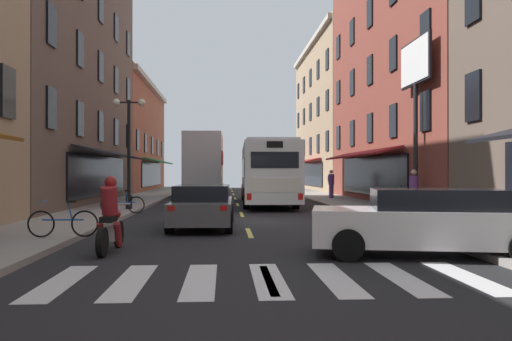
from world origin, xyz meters
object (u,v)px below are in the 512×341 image
object	(u,v)px
billboard_sign	(416,79)
street_lamp_twin	(129,148)
pedestrian_near	(331,183)
sedan_near	(203,206)
sedan_mid	(207,183)
sedan_far	(428,222)
bicycle_near	(123,204)
box_truck	(205,166)
motorcycle_rider	(111,220)
pedestrian_mid	(414,190)
transit_bus	(267,172)
bicycle_mid	(63,223)

from	to	relation	value
billboard_sign	street_lamp_twin	size ratio (longest dim) A/B	1.46
pedestrian_near	billboard_sign	bearing A→B (deg)	90.72
sedan_near	sedan_mid	world-z (taller)	sedan_mid
pedestrian_near	street_lamp_twin	distance (m)	13.97
sedan_far	bicycle_near	distance (m)	12.85
sedan_near	bicycle_near	size ratio (longest dim) A/B	2.82
box_truck	motorcycle_rider	world-z (taller)	box_truck
billboard_sign	box_truck	xyz separation A→B (m)	(-9.09, 14.79, -3.37)
box_truck	pedestrian_mid	world-z (taller)	box_truck
transit_bus	billboard_sign	bearing A→B (deg)	-53.41
street_lamp_twin	billboard_sign	bearing A→B (deg)	-10.88
box_truck	sedan_mid	distance (m)	11.93
pedestrian_near	street_lamp_twin	bearing A→B (deg)	33.80
transit_bus	box_truck	xyz separation A→B (m)	(-3.62, 7.42, 0.45)
motorcycle_rider	bicycle_mid	bearing A→B (deg)	133.09
transit_bus	pedestrian_mid	xyz separation A→B (m)	(5.20, -7.88, -0.70)
sedan_near	pedestrian_mid	xyz separation A→B (m)	(8.17, 3.76, 0.33)
box_truck	sedan_far	bearing A→B (deg)	-77.48
box_truck	bicycle_near	world-z (taller)	box_truck
sedan_mid	bicycle_near	distance (m)	26.98
motorcycle_rider	bicycle_mid	size ratio (longest dim) A/B	1.21
billboard_sign	box_truck	size ratio (longest dim) A/B	0.87
pedestrian_mid	bicycle_mid	bearing A→B (deg)	-87.71
billboard_sign	pedestrian_mid	distance (m)	4.56
billboard_sign	motorcycle_rider	xyz separation A→B (m)	(-10.23, -9.22, -4.83)
sedan_mid	pedestrian_near	size ratio (longest dim) A/B	2.49
sedan_far	pedestrian_mid	distance (m)	10.20
billboard_sign	street_lamp_twin	bearing A→B (deg)	169.12
motorcycle_rider	bicycle_mid	xyz separation A→B (m)	(-1.49, 1.60, -0.21)
transit_bus	bicycle_mid	world-z (taller)	transit_bus
billboard_sign	bicycle_mid	xyz separation A→B (m)	(-11.73, -7.62, -5.04)
bicycle_near	pedestrian_mid	distance (m)	11.45
billboard_sign	pedestrian_mid	bearing A→B (deg)	-117.66
box_truck	billboard_sign	bearing A→B (deg)	-58.42
sedan_mid	bicycle_mid	size ratio (longest dim) A/B	2.52
transit_bus	bicycle_mid	bearing A→B (deg)	-112.65
transit_bus	box_truck	size ratio (longest dim) A/B	1.50
pedestrian_near	box_truck	bearing A→B (deg)	-30.71
sedan_mid	pedestrian_near	distance (m)	17.60
pedestrian_mid	billboard_sign	bearing A→B (deg)	122.81
box_truck	street_lamp_twin	bearing A→B (deg)	-102.76
street_lamp_twin	sedan_mid	bearing A→B (deg)	83.96
motorcycle_rider	pedestrian_near	distance (m)	22.20
motorcycle_rider	pedestrian_near	bearing A→B (deg)	65.93
motorcycle_rider	pedestrian_mid	world-z (taller)	pedestrian_mid
bicycle_near	sedan_near	bearing A→B (deg)	-50.97
transit_bus	sedan_far	size ratio (longest dim) A/B	2.44
motorcycle_rider	sedan_near	bearing A→B (deg)	70.02
sedan_mid	motorcycle_rider	xyz separation A→B (m)	(-0.89, -35.85, -0.02)
pedestrian_near	street_lamp_twin	world-z (taller)	street_lamp_twin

